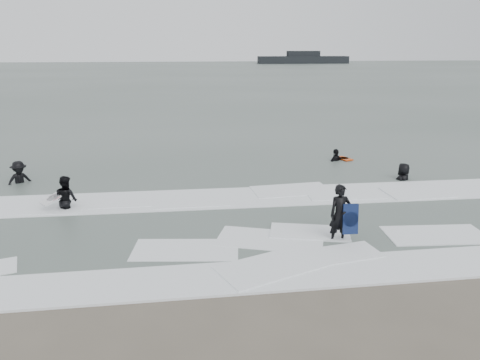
{
  "coord_description": "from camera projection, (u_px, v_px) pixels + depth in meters",
  "views": [
    {
      "loc": [
        -2.09,
        -11.8,
        6.03
      ],
      "look_at": [
        0.0,
        5.0,
        1.1
      ],
      "focal_mm": 35.0,
      "sensor_mm": 36.0,
      "label": 1
    }
  ],
  "objects": [
    {
      "name": "surfer_wading",
      "position": [
        68.0,
        209.0,
        17.74
      ],
      "size": [
        1.15,
        1.12,
        1.87
      ],
      "primitive_type": "imported",
      "rotation": [
        0.0,
        0.0,
        2.48
      ],
      "color": "black",
      "rests_on": "ground"
    },
    {
      "name": "sea",
      "position": [
        192.0,
        77.0,
        89.39
      ],
      "size": [
        320.0,
        320.0,
        0.0
      ],
      "primitive_type": "plane",
      "color": "#47544C",
      "rests_on": "ground"
    },
    {
      "name": "surfer_breaker",
      "position": [
        20.0,
        184.0,
        20.9
      ],
      "size": [
        1.43,
        1.28,
        1.92
      ],
      "primitive_type": "imported",
      "rotation": [
        0.0,
        0.0,
        0.58
      ],
      "color": "black",
      "rests_on": "ground"
    },
    {
      "name": "vessel_horizon",
      "position": [
        303.0,
        59.0,
        149.48
      ],
      "size": [
        28.82,
        5.15,
        3.91
      ],
      "color": "black",
      "rests_on": "ground"
    },
    {
      "name": "ground",
      "position": [
        262.0,
        267.0,
        13.18
      ],
      "size": [
        320.0,
        320.0,
        0.0
      ],
      "primitive_type": "plane",
      "color": "brown",
      "rests_on": "ground"
    },
    {
      "name": "surf_foam",
      "position": [
        244.0,
        219.0,
        16.69
      ],
      "size": [
        30.03,
        9.06,
        0.09
      ],
      "color": "white",
      "rests_on": "ground"
    },
    {
      "name": "bodyboards",
      "position": [
        256.0,
        185.0,
        19.03
      ],
      "size": [
        14.34,
        11.28,
        1.25
      ],
      "color": "#0E1941",
      "rests_on": "ground"
    },
    {
      "name": "surfer_right_near",
      "position": [
        336.0,
        161.0,
        24.99
      ],
      "size": [
        1.15,
        0.94,
        1.83
      ],
      "primitive_type": "imported",
      "rotation": [
        0.0,
        0.0,
        -2.6
      ],
      "color": "black",
      "rests_on": "ground"
    },
    {
      "name": "surfer_centre",
      "position": [
        338.0,
        243.0,
        14.77
      ],
      "size": [
        0.74,
        0.53,
        1.92
      ],
      "primitive_type": "imported",
      "rotation": [
        0.0,
        0.0,
        0.1
      ],
      "color": "black",
      "rests_on": "ground"
    },
    {
      "name": "surfer_right_far",
      "position": [
        403.0,
        180.0,
        21.5
      ],
      "size": [
        1.11,
        1.12,
        1.96
      ],
      "primitive_type": "imported",
      "rotation": [
        0.0,
        0.0,
        -2.33
      ],
      "color": "black",
      "rests_on": "ground"
    }
  ]
}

